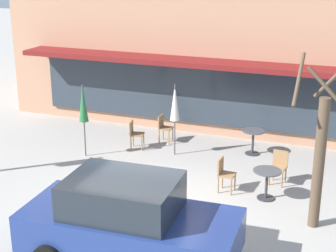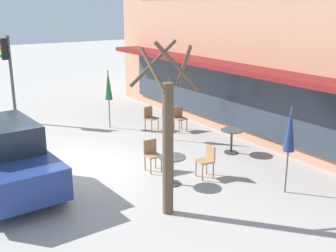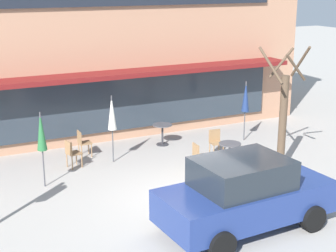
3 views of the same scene
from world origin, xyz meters
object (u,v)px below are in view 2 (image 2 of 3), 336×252
at_px(cafe_chair_1, 150,117).
at_px(parked_sedan, 3,157).
at_px(cafe_chair_2, 207,159).
at_px(cafe_table_streetside, 232,137).
at_px(cafe_chair_0, 179,117).
at_px(cafe_table_near_wall, 172,166).
at_px(street_tree, 168,138).
at_px(patio_umbrella_corner_open, 108,86).
at_px(patio_umbrella_cream_folded, 169,94).
at_px(cafe_chair_3, 152,153).
at_px(patio_umbrella_green_folded, 290,130).
at_px(traffic_light_pole, 8,65).

bearing_deg(cafe_chair_1, parked_sedan, -66.39).
bearing_deg(cafe_chair_2, cafe_table_streetside, 120.76).
bearing_deg(parked_sedan, cafe_chair_0, 105.94).
bearing_deg(cafe_table_streetside, cafe_table_near_wall, -71.44).
height_order(cafe_table_near_wall, street_tree, street_tree).
bearing_deg(parked_sedan, patio_umbrella_corner_open, 128.12).
xyz_separation_m(cafe_table_near_wall, patio_umbrella_cream_folded, (-3.17, 1.99, 1.11)).
height_order(cafe_chair_2, parked_sedan, parked_sedan).
height_order(cafe_table_streetside, cafe_chair_3, cafe_chair_3).
xyz_separation_m(cafe_chair_2, cafe_chair_3, (-1.22, -1.01, 0.00)).
relative_size(patio_umbrella_cream_folded, cafe_chair_2, 2.47).
distance_m(cafe_table_streetside, street_tree, 4.62).
height_order(patio_umbrella_corner_open, cafe_chair_0, patio_umbrella_corner_open).
height_order(cafe_table_streetside, cafe_chair_2, cafe_chair_2).
height_order(patio_umbrella_cream_folded, cafe_chair_1, patio_umbrella_cream_folded).
distance_m(patio_umbrella_green_folded, street_tree, 3.13).
relative_size(cafe_table_near_wall, parked_sedan, 0.18).
xyz_separation_m(patio_umbrella_green_folded, parked_sedan, (-3.97, -5.81, -0.75)).
relative_size(parked_sedan, street_tree, 1.10).
bearing_deg(cafe_table_streetside, traffic_light_pole, -146.83).
height_order(cafe_chair_3, parked_sedan, parked_sedan).
bearing_deg(cafe_chair_1, cafe_table_near_wall, -24.32).
xyz_separation_m(cafe_table_near_wall, patio_umbrella_corner_open, (-5.65, 0.93, 1.11)).
distance_m(patio_umbrella_cream_folded, cafe_chair_0, 1.62).
xyz_separation_m(patio_umbrella_corner_open, cafe_chair_2, (5.77, 0.13, -1.10)).
bearing_deg(cafe_table_streetside, cafe_chair_3, -92.51).
xyz_separation_m(patio_umbrella_cream_folded, cafe_chair_3, (2.08, -1.95, -1.10)).
bearing_deg(cafe_chair_3, street_tree, -23.19).
relative_size(cafe_chair_2, street_tree, 0.23).
xyz_separation_m(cafe_chair_2, traffic_light_pole, (-8.53, -3.02, 1.77)).
relative_size(cafe_chair_1, cafe_chair_2, 1.00).
distance_m(patio_umbrella_cream_folded, cafe_chair_2, 3.60).
xyz_separation_m(cafe_table_streetside, patio_umbrella_corner_open, (-4.68, -1.97, 1.11)).
bearing_deg(cafe_chair_2, traffic_light_pole, -160.50).
distance_m(cafe_chair_1, traffic_light_pole, 5.85).
distance_m(cafe_table_streetside, cafe_chair_2, 2.14).
relative_size(patio_umbrella_cream_folded, parked_sedan, 0.51).
height_order(cafe_table_near_wall, cafe_chair_1, cafe_chair_1).
relative_size(street_tree, traffic_light_pole, 1.14).
bearing_deg(patio_umbrella_corner_open, cafe_chair_3, -11.00).
distance_m(patio_umbrella_cream_folded, street_tree, 5.32).
height_order(patio_umbrella_corner_open, parked_sedan, patio_umbrella_corner_open).
distance_m(patio_umbrella_corner_open, cafe_chair_3, 4.77).
xyz_separation_m(cafe_chair_3, parked_sedan, (-0.90, -3.77, 0.35)).
relative_size(cafe_table_streetside, cafe_chair_0, 0.85).
bearing_deg(patio_umbrella_corner_open, cafe_table_near_wall, -9.30).
height_order(parked_sedan, traffic_light_pole, traffic_light_pole).
height_order(patio_umbrella_green_folded, parked_sedan, patio_umbrella_green_folded).
height_order(cafe_chair_2, cafe_chair_3, same).
bearing_deg(patio_umbrella_green_folded, cafe_table_streetside, 164.50).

